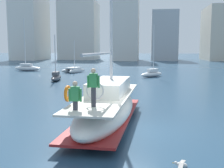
% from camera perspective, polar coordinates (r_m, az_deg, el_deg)
% --- Properties ---
extents(ground_plane, '(400.00, 400.00, 0.00)m').
position_cam_1_polar(ground_plane, '(13.60, 3.78, -9.24)').
color(ground_plane, navy).
extents(main_sailboat, '(2.90, 9.71, 14.00)m').
position_cam_1_polar(main_sailboat, '(14.57, -0.94, -4.39)').
color(main_sailboat, white).
rests_on(main_sailboat, ground).
extents(moored_sloop_near, '(3.47, 3.94, 6.95)m').
position_cam_1_polar(moored_sloop_near, '(38.52, 8.01, 2.16)').
color(moored_sloop_near, silver).
rests_on(moored_sloop_near, ground).
extents(moored_sloop_far, '(3.38, 4.40, 5.04)m').
position_cam_1_polar(moored_sloop_far, '(45.13, -7.74, 2.87)').
color(moored_sloop_far, silver).
rests_on(moored_sloop_far, ground).
extents(moored_catamaran, '(5.37, 2.33, 8.78)m').
position_cam_1_polar(moored_catamaran, '(50.39, -16.67, 3.21)').
color(moored_catamaran, silver).
rests_on(moored_catamaran, ground).
extents(moored_cutter_left, '(1.63, 4.33, 5.38)m').
position_cam_1_polar(moored_cutter_left, '(34.44, -11.18, 1.44)').
color(moored_cutter_left, '#4C4C51').
rests_on(moored_cutter_left, ground).
extents(seagull, '(0.48, 0.94, 0.17)m').
position_cam_1_polar(seagull, '(9.62, 13.73, -15.45)').
color(seagull, silver).
rests_on(seagull, ground).
extents(waterfront_buildings, '(86.61, 20.28, 23.08)m').
position_cam_1_polar(waterfront_buildings, '(93.85, 6.31, 10.59)').
color(waterfront_buildings, silver).
rests_on(waterfront_buildings, ground).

